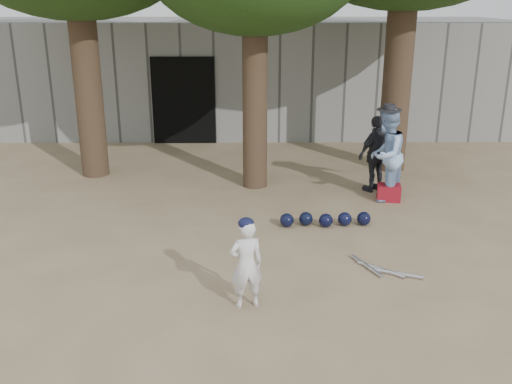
{
  "coord_description": "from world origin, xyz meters",
  "views": [
    {
      "loc": [
        0.55,
        -6.69,
        3.56
      ],
      "look_at": [
        0.6,
        1.0,
        0.95
      ],
      "focal_mm": 40.0,
      "sensor_mm": 36.0,
      "label": 1
    }
  ],
  "objects_px": {
    "spectator_dark": "(376,154)",
    "red_bag": "(389,193)",
    "boy_player": "(246,264)",
    "spectator_blue": "(386,155)"
  },
  "relations": [
    {
      "from": "red_bag",
      "to": "spectator_blue",
      "type": "bearing_deg",
      "value": 151.31
    },
    {
      "from": "spectator_blue",
      "to": "spectator_dark",
      "type": "bearing_deg",
      "value": -143.22
    },
    {
      "from": "boy_player",
      "to": "spectator_dark",
      "type": "relative_size",
      "value": 0.75
    },
    {
      "from": "spectator_blue",
      "to": "red_bag",
      "type": "height_order",
      "value": "spectator_blue"
    },
    {
      "from": "boy_player",
      "to": "red_bag",
      "type": "distance_m",
      "value": 4.66
    },
    {
      "from": "boy_player",
      "to": "spectator_dark",
      "type": "distance_m",
      "value": 5.05
    },
    {
      "from": "boy_player",
      "to": "red_bag",
      "type": "relative_size",
      "value": 2.66
    },
    {
      "from": "spectator_dark",
      "to": "red_bag",
      "type": "bearing_deg",
      "value": 72.39
    },
    {
      "from": "spectator_blue",
      "to": "spectator_dark",
      "type": "distance_m",
      "value": 0.54
    },
    {
      "from": "spectator_dark",
      "to": "red_bag",
      "type": "relative_size",
      "value": 3.52
    }
  ]
}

